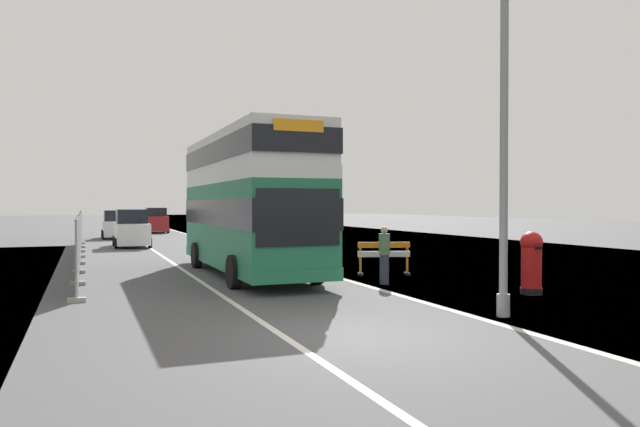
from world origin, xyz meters
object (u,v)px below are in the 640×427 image
at_px(car_oncoming_near, 132,229).
at_px(roadworks_barrier, 384,254).
at_px(lamppost_foreground, 504,152).
at_px(pedestrian_at_kerb, 384,255).
at_px(red_pillar_postbox, 531,260).
at_px(car_receding_mid, 117,225).
at_px(car_receding_far, 156,221).
at_px(double_decker_bus, 248,201).

bearing_deg(car_oncoming_near, roadworks_barrier, -68.01).
distance_m(lamppost_foreground, roadworks_barrier, 8.44).
bearing_deg(pedestrian_at_kerb, red_pillar_postbox, -49.74).
bearing_deg(car_receding_mid, car_receding_far, 65.60).
relative_size(lamppost_foreground, roadworks_barrier, 4.17).
distance_m(red_pillar_postbox, car_receding_mid, 34.17).
bearing_deg(car_receding_far, roadworks_barrier, -83.70).
xyz_separation_m(car_oncoming_near, car_receding_mid, (-0.38, 9.57, -0.06)).
distance_m(car_receding_far, pedestrian_at_kerb, 37.77).
bearing_deg(roadworks_barrier, car_oncoming_near, 111.99).
relative_size(car_oncoming_near, pedestrian_at_kerb, 2.44).
height_order(roadworks_barrier, car_receding_mid, car_receding_mid).
distance_m(double_decker_bus, car_oncoming_near, 16.29).
bearing_deg(red_pillar_postbox, lamppost_foreground, -140.34).
relative_size(car_receding_mid, car_receding_far, 1.07).
height_order(car_receding_mid, pedestrian_at_kerb, car_receding_mid).
distance_m(double_decker_bus, lamppost_foreground, 10.29).
distance_m(car_receding_mid, pedestrian_at_kerb, 30.28).
bearing_deg(red_pillar_postbox, double_decker_bus, 129.54).
distance_m(double_decker_bus, pedestrian_at_kerb, 5.47).
height_order(double_decker_bus, car_receding_mid, double_decker_bus).
relative_size(roadworks_barrier, pedestrian_at_kerb, 1.03).
height_order(lamppost_foreground, red_pillar_postbox, lamppost_foreground).
bearing_deg(car_receding_mid, lamppost_foreground, -79.71).
bearing_deg(roadworks_barrier, car_receding_mid, 105.46).
relative_size(red_pillar_postbox, roadworks_barrier, 0.94).
bearing_deg(roadworks_barrier, car_receding_far, 96.30).
height_order(red_pillar_postbox, car_oncoming_near, car_oncoming_near).
bearing_deg(red_pillar_postbox, car_oncoming_near, 110.85).
height_order(double_decker_bus, pedestrian_at_kerb, double_decker_bus).
distance_m(lamppost_foreground, red_pillar_postbox, 4.58).
height_order(red_pillar_postbox, car_receding_mid, car_receding_mid).
distance_m(roadworks_barrier, car_receding_far, 35.72).
xyz_separation_m(double_decker_bus, red_pillar_postbox, (6.07, -7.35, -1.65)).
xyz_separation_m(red_pillar_postbox, roadworks_barrier, (-1.68, 5.47, -0.21)).
bearing_deg(double_decker_bus, red_pillar_postbox, -50.46).
xyz_separation_m(roadworks_barrier, car_oncoming_near, (-7.20, 17.84, 0.28)).
relative_size(lamppost_foreground, car_receding_far, 2.00).
distance_m(car_receding_mid, car_receding_far, 8.87).
bearing_deg(car_receding_mid, pedestrian_at_kerb, -77.69).
bearing_deg(red_pillar_postbox, roadworks_barrier, 107.02).
relative_size(roadworks_barrier, car_receding_mid, 0.45).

